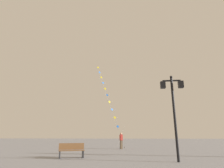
# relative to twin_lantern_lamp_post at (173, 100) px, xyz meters

# --- Properties ---
(ground_plane) EXTENTS (160.00, 160.00, 0.00)m
(ground_plane) POSITION_rel_twin_lantern_lamp_post_xyz_m (-1.97, 10.58, -3.33)
(ground_plane) COLOR gray
(twin_lantern_lamp_post) EXTENTS (1.31, 0.28, 4.82)m
(twin_lantern_lamp_post) POSITION_rel_twin_lantern_lamp_post_xyz_m (0.00, 0.00, 0.00)
(twin_lantern_lamp_post) COLOR black
(twin_lantern_lamp_post) RESTS_ON ground_plane
(kite_train) EXTENTS (4.99, 8.55, 13.21)m
(kite_train) POSITION_rel_twin_lantern_lamp_post_xyz_m (-5.84, 15.58, 3.63)
(kite_train) COLOR brown
(kite_train) RESTS_ON ground_plane
(kite_flyer) EXTENTS (0.39, 0.62, 1.71)m
(kite_flyer) POSITION_rel_twin_lantern_lamp_post_xyz_m (-3.61, 9.99, -2.43)
(kite_flyer) COLOR brown
(kite_flyer) RESTS_ON ground_plane
(park_bench) EXTENTS (1.65, 1.01, 0.89)m
(park_bench) POSITION_rel_twin_lantern_lamp_post_xyz_m (-6.28, 1.29, -2.88)
(park_bench) COLOR brown
(park_bench) RESTS_ON ground_plane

